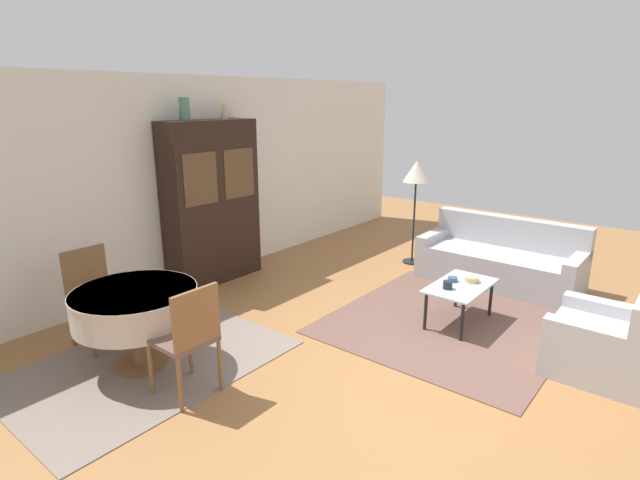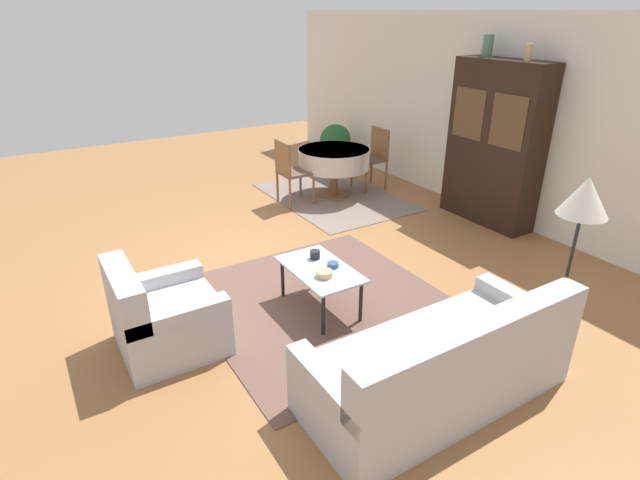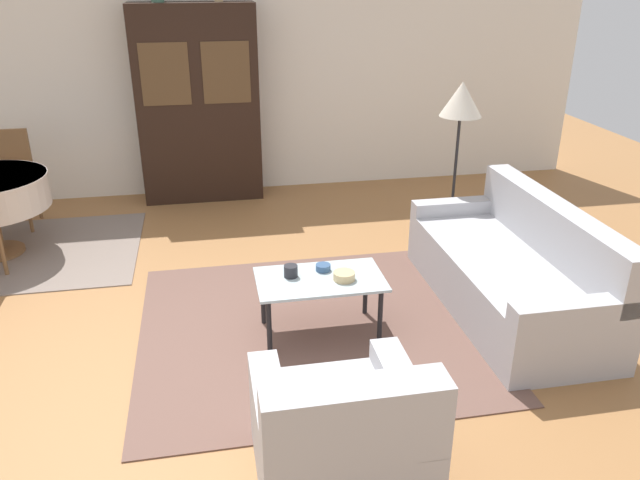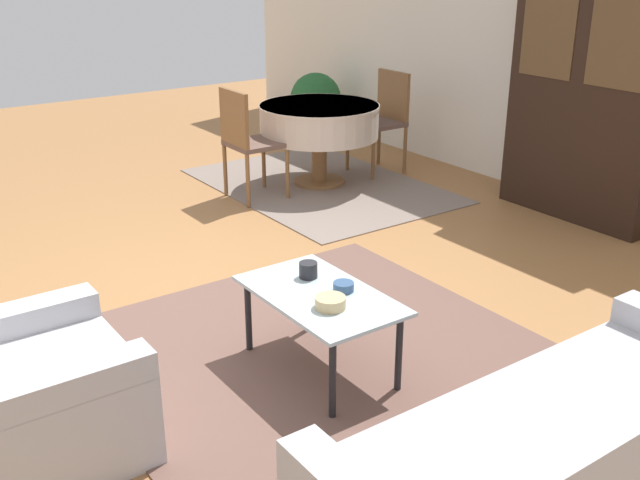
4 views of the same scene
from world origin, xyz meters
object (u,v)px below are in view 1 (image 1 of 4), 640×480
at_px(couch, 500,261).
at_px(display_cabinet, 212,203).
at_px(floor_lamp, 416,176).
at_px(dining_chair_near, 189,334).
at_px(bowl_small, 453,279).
at_px(coffee_table, 460,289).
at_px(armchair, 608,342).
at_px(cup, 448,285).
at_px(bowl, 472,279).
at_px(vase_short, 224,111).
at_px(vase_tall, 184,109).
at_px(dining_table, 136,306).
at_px(dining_chair_far, 93,290).

distance_m(couch, display_cabinet, 3.94).
distance_m(display_cabinet, floor_lamp, 2.94).
distance_m(dining_chair_near, bowl_small, 2.96).
height_order(couch, coffee_table, couch).
xyz_separation_m(armchair, display_cabinet, (-0.60, 4.67, 0.77)).
bearing_deg(cup, dining_chair_near, 156.77).
relative_size(coffee_table, dining_chair_near, 0.93).
bearing_deg(armchair, bowl, 76.85).
bearing_deg(bowl_small, vase_short, 99.68).
bearing_deg(vase_tall, dining_table, -141.89).
height_order(couch, dining_chair_near, dining_chair_near).
relative_size(armchair, vase_tall, 3.09).
bearing_deg(couch, dining_table, 66.91).
distance_m(display_cabinet, dining_chair_far, 2.08).
relative_size(display_cabinet, cup, 21.57).
distance_m(display_cabinet, dining_chair_near, 2.88).
relative_size(dining_table, dining_chair_far, 1.14).
bearing_deg(floor_lamp, vase_tall, 146.72).
relative_size(cup, bowl_small, 0.92).
distance_m(floor_lamp, vase_short, 2.86).
bearing_deg(couch, bowl_small, 89.39).
distance_m(floor_lamp, bowl, 2.22).
height_order(display_cabinet, bowl, display_cabinet).
distance_m(bowl, bowl_small, 0.21).
bearing_deg(bowl_small, cup, -167.74).
height_order(armchair, vase_tall, vase_tall).
height_order(coffee_table, display_cabinet, display_cabinet).
relative_size(armchair, dining_table, 0.76).
bearing_deg(armchair, dining_chair_near, 134.30).
relative_size(display_cabinet, bowl, 13.84).
bearing_deg(coffee_table, bowl_small, 68.83).
height_order(coffee_table, cup, cup).
relative_size(couch, floor_lamp, 1.32).
bearing_deg(dining_chair_far, dining_table, 90.00).
bearing_deg(dining_chair_far, couch, 148.72).
xyz_separation_m(floor_lamp, vase_short, (-2.05, 1.76, 0.92)).
xyz_separation_m(dining_chair_far, bowl_small, (2.77, -2.58, -0.09)).
relative_size(coffee_table, dining_chair_far, 0.93).
distance_m(couch, cup, 1.76).
height_order(dining_chair_far, cup, dining_chair_far).
relative_size(display_cabinet, dining_table, 1.94).
bearing_deg(armchair, floor_lamp, 59.14).
relative_size(coffee_table, floor_lamp, 0.59).
relative_size(armchair, coffee_table, 0.93).
xyz_separation_m(cup, vase_short, (-0.28, 3.13, 1.75)).
bearing_deg(cup, dining_chair_far, 133.82).
xyz_separation_m(dining_chair_near, dining_chair_far, (0.00, 1.55, 0.00)).
height_order(armchair, floor_lamp, floor_lamp).
bearing_deg(bowl_small, dining_chair_far, 137.06).
bearing_deg(bowl_small, vase_tall, 110.47).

